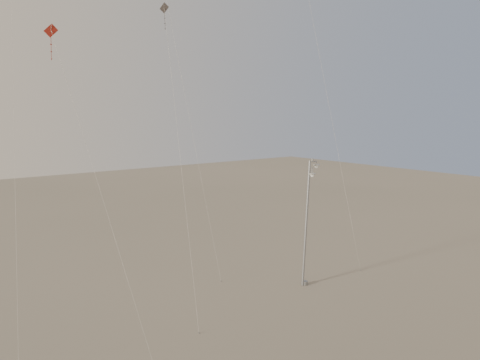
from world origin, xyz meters
TOP-DOWN VIEW (x-y plane):
  - ground at (0.00, 0.00)m, footprint 160.00×160.00m
  - street_lamp at (8.22, 3.58)m, footprint 1.62×0.99m
  - kite_1 at (1.40, 11.84)m, footprint 5.40×13.09m
  - kite_3 at (-8.51, 4.69)m, footprint 2.59×7.11m
  - kite_4 at (11.55, 6.25)m, footprint 3.60×4.55m

SIDE VIEW (x-z plane):
  - ground at x=0.00m, z-range 0.00..0.00m
  - street_lamp at x=8.22m, z-range 0.32..10.01m
  - kite_3 at x=-8.51m, z-range 4.66..22.42m
  - kite_1 at x=1.40m, z-range 5.87..27.74m
  - kite_4 at x=11.55m, z-range 6.26..31.18m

